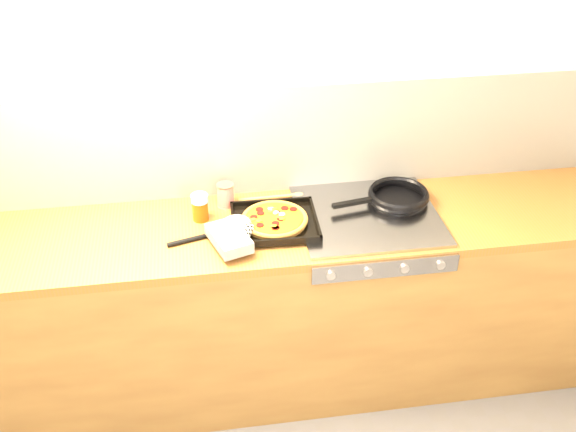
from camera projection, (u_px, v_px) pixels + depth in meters
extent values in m
plane|color=beige|center=(254.00, 120.00, 2.90)|extent=(3.20, 0.00, 3.20)
cube|color=silver|center=(255.00, 142.00, 2.95)|extent=(3.20, 0.02, 0.50)
cube|color=olive|center=(266.00, 310.00, 3.10)|extent=(3.20, 0.60, 0.86)
cube|color=brown|center=(264.00, 229.00, 2.86)|extent=(3.20, 0.60, 0.04)
cube|color=#96969B|center=(385.00, 268.00, 2.68)|extent=(0.60, 0.03, 0.08)
cylinder|color=#A5A5AA|center=(331.00, 275.00, 2.64)|extent=(0.04, 0.02, 0.04)
cylinder|color=#A5A5AA|center=(368.00, 272.00, 2.66)|extent=(0.04, 0.02, 0.04)
cylinder|color=#A5A5AA|center=(405.00, 268.00, 2.68)|extent=(0.04, 0.02, 0.04)
cylinder|color=#A5A5AA|center=(441.00, 265.00, 2.70)|extent=(0.04, 0.02, 0.04)
cube|color=#96969B|center=(367.00, 216.00, 2.90)|extent=(0.60, 0.56, 0.02)
cube|color=black|center=(275.00, 223.00, 2.82)|extent=(0.37, 0.32, 0.01)
cube|color=black|center=(271.00, 202.00, 2.94)|extent=(0.36, 0.02, 0.02)
cube|color=black|center=(279.00, 241.00, 2.69)|extent=(0.36, 0.02, 0.02)
cube|color=black|center=(315.00, 218.00, 2.83)|extent=(0.02, 0.31, 0.02)
cube|color=black|center=(233.00, 223.00, 2.80)|extent=(0.02, 0.31, 0.02)
cylinder|color=#AF7B33|center=(275.00, 221.00, 2.81)|extent=(0.28, 0.28, 0.02)
torus|color=#AF7B33|center=(275.00, 219.00, 2.81)|extent=(0.29, 0.29, 0.02)
cylinder|color=orange|center=(275.00, 218.00, 2.81)|extent=(0.24, 0.24, 0.01)
cylinder|color=maroon|center=(281.00, 219.00, 2.80)|extent=(0.03, 0.03, 0.00)
cylinder|color=maroon|center=(259.00, 209.00, 2.86)|extent=(0.03, 0.03, 0.00)
cylinder|color=maroon|center=(275.00, 228.00, 2.74)|extent=(0.03, 0.03, 0.00)
cylinder|color=maroon|center=(254.00, 217.00, 2.81)|extent=(0.03, 0.03, 0.00)
cylinder|color=maroon|center=(285.00, 208.00, 2.86)|extent=(0.03, 0.03, 0.00)
cylinder|color=maroon|center=(276.00, 212.00, 2.84)|extent=(0.03, 0.03, 0.00)
cylinder|color=maroon|center=(260.00, 225.00, 2.75)|extent=(0.03, 0.03, 0.00)
cylinder|color=maroon|center=(293.00, 209.00, 2.86)|extent=(0.03, 0.03, 0.00)
cylinder|color=maroon|center=(276.00, 227.00, 2.74)|extent=(0.03, 0.03, 0.00)
cylinder|color=maroon|center=(276.00, 223.00, 2.77)|extent=(0.03, 0.03, 0.00)
cylinder|color=maroon|center=(261.00, 213.00, 2.83)|extent=(0.03, 0.03, 0.00)
ellipsoid|color=yellow|center=(258.00, 220.00, 2.79)|extent=(0.03, 0.02, 0.01)
ellipsoid|color=yellow|center=(253.00, 219.00, 2.79)|extent=(0.03, 0.02, 0.01)
ellipsoid|color=yellow|center=(272.00, 212.00, 2.84)|extent=(0.03, 0.02, 0.01)
ellipsoid|color=yellow|center=(270.00, 207.00, 2.87)|extent=(0.03, 0.02, 0.01)
ellipsoid|color=yellow|center=(274.00, 226.00, 2.75)|extent=(0.03, 0.02, 0.01)
ellipsoid|color=yellow|center=(282.00, 219.00, 2.79)|extent=(0.03, 0.02, 0.01)
ellipsoid|color=yellow|center=(279.00, 217.00, 2.81)|extent=(0.03, 0.02, 0.01)
ellipsoid|color=yellow|center=(259.00, 221.00, 2.78)|extent=(0.03, 0.02, 0.01)
ellipsoid|color=yellow|center=(274.00, 209.00, 2.86)|extent=(0.03, 0.02, 0.01)
ellipsoid|color=silver|center=(271.00, 208.00, 2.86)|extent=(0.03, 0.03, 0.01)
ellipsoid|color=silver|center=(276.00, 212.00, 2.84)|extent=(0.03, 0.03, 0.01)
ellipsoid|color=silver|center=(282.00, 214.00, 2.82)|extent=(0.03, 0.03, 0.01)
cube|color=black|center=(229.00, 238.00, 2.68)|extent=(0.19, 0.24, 0.05)
ellipsoid|color=black|center=(237.00, 224.00, 2.76)|extent=(0.13, 0.13, 0.05)
cylinder|color=black|center=(245.00, 233.00, 2.71)|extent=(0.08, 0.10, 0.05)
cylinder|color=black|center=(398.00, 200.00, 2.98)|extent=(0.29, 0.29, 0.01)
torus|color=black|center=(398.00, 195.00, 2.96)|extent=(0.31, 0.31, 0.03)
cube|color=black|center=(353.00, 203.00, 2.90)|extent=(0.20, 0.06, 0.02)
cylinder|color=maroon|center=(226.00, 195.00, 2.95)|extent=(0.09, 0.09, 0.10)
cylinder|color=#B2B2B7|center=(225.00, 185.00, 2.92)|extent=(0.10, 0.10, 0.01)
cylinder|color=#B2B2B7|center=(226.00, 205.00, 2.98)|extent=(0.10, 0.10, 0.01)
cylinder|color=#E0450D|center=(200.00, 210.00, 2.86)|extent=(0.09, 0.09, 0.09)
cylinder|color=silver|center=(199.00, 198.00, 2.83)|extent=(0.09, 0.09, 0.03)
cylinder|color=#9E7C43|center=(268.00, 198.00, 3.01)|extent=(0.26, 0.02, 0.02)
ellipsoid|color=#9E7C43|center=(298.00, 195.00, 3.03)|extent=(0.06, 0.04, 0.02)
cube|color=black|center=(222.00, 233.00, 2.79)|extent=(0.12, 0.11, 0.01)
cylinder|color=black|center=(189.00, 240.00, 2.74)|extent=(0.18, 0.07, 0.02)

